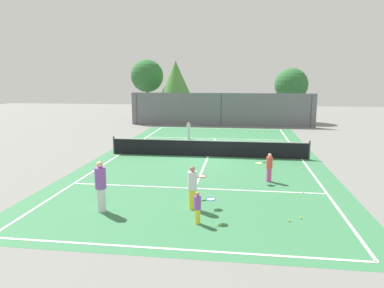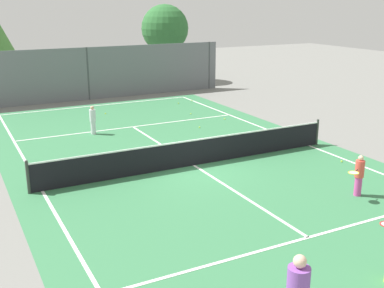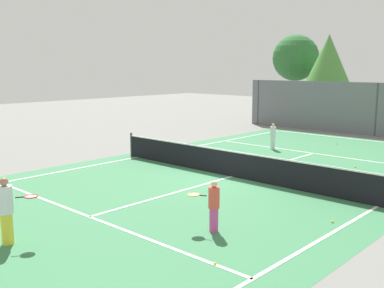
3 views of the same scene
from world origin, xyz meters
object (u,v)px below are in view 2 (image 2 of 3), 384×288
object	(u,v)px
tennis_ball_1	(200,127)
tennis_ball_9	(191,114)
tennis_ball_13	(192,100)
player_2	(359,175)
tennis_ball_5	(105,113)
tennis_ball_12	(141,152)
tennis_ball_7	(127,173)
tennis_ball_0	(225,119)
tennis_ball_11	(178,103)
player_0	(93,120)
tennis_ball_4	(342,161)
ball_crate	(175,152)
tennis_ball_2	(150,154)

from	to	relation	value
tennis_ball_1	tennis_ball_9	world-z (taller)	same
tennis_ball_1	tennis_ball_13	xyz separation A→B (m)	(2.64, 5.92, 0.00)
player_2	tennis_ball_5	bearing A→B (deg)	103.73
tennis_ball_1	tennis_ball_12	size ratio (longest dim) A/B	1.00
tennis_ball_5	tennis_ball_7	size ratio (longest dim) A/B	1.00
tennis_ball_0	tennis_ball_1	bearing A→B (deg)	-155.18
tennis_ball_5	tennis_ball_11	bearing A→B (deg)	7.68
player_2	tennis_ball_7	bearing A→B (deg)	138.08
tennis_ball_1	tennis_ball_11	distance (m)	5.79
player_0	tennis_ball_0	distance (m)	6.85
player_2	tennis_ball_11	xyz separation A→B (m)	(1.13, 15.23, -0.65)
player_2	tennis_ball_5	size ratio (longest dim) A/B	20.04
tennis_ball_7	tennis_ball_12	world-z (taller)	same
tennis_ball_4	tennis_ball_11	world-z (taller)	same
ball_crate	tennis_ball_9	xyz separation A→B (m)	(3.89, 6.16, -0.15)
tennis_ball_0	tennis_ball_1	size ratio (longest dim) A/B	1.00
player_2	tennis_ball_7	world-z (taller)	player_2
player_0	player_2	xyz separation A→B (m)	(5.29, -10.92, 0.01)
tennis_ball_5	tennis_ball_9	world-z (taller)	same
tennis_ball_0	tennis_ball_7	world-z (taller)	same
player_0	tennis_ball_12	bearing A→B (deg)	-76.45
player_0	tennis_ball_12	world-z (taller)	player_0
tennis_ball_0	tennis_ball_11	size ratio (longest dim) A/B	1.00
player_0	tennis_ball_7	distance (m)	5.80
tennis_ball_0	tennis_ball_7	size ratio (longest dim) A/B	1.00
player_2	tennis_ball_1	xyz separation A→B (m)	(-0.44, 9.65, -0.65)
tennis_ball_0	player_2	bearing A→B (deg)	-98.21
player_2	tennis_ball_13	size ratio (longest dim) A/B	20.04
player_2	tennis_ball_0	distance (m)	10.69
ball_crate	tennis_ball_11	size ratio (longest dim) A/B	7.14
ball_crate	tennis_ball_5	distance (m)	8.34
tennis_ball_1	player_2	bearing A→B (deg)	-87.41
tennis_ball_13	tennis_ball_1	bearing A→B (deg)	-114.06
tennis_ball_9	tennis_ball_13	world-z (taller)	same
tennis_ball_5	tennis_ball_13	bearing A→B (deg)	9.58
tennis_ball_5	tennis_ball_12	xyz separation A→B (m)	(-0.85, -7.32, 0.00)
tennis_ball_4	tennis_ball_12	world-z (taller)	same
tennis_ball_1	tennis_ball_5	bearing A→B (deg)	122.32
ball_crate	tennis_ball_4	distance (m)	6.42
tennis_ball_1	tennis_ball_13	size ratio (longest dim) A/B	1.00
player_0	tennis_ball_4	xyz separation A→B (m)	(7.23, -8.27, -0.64)
player_2	tennis_ball_2	distance (m)	8.02
ball_crate	tennis_ball_9	distance (m)	7.29
tennis_ball_1	player_0	bearing A→B (deg)	165.32
player_0	player_2	world-z (taller)	player_2
tennis_ball_11	tennis_ball_2	bearing A→B (deg)	-122.27
tennis_ball_5	tennis_ball_12	world-z (taller)	same
player_0	tennis_ball_4	bearing A→B (deg)	-48.84
tennis_ball_2	tennis_ball_4	size ratio (longest dim) A/B	1.00
player_2	tennis_ball_13	bearing A→B (deg)	81.94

